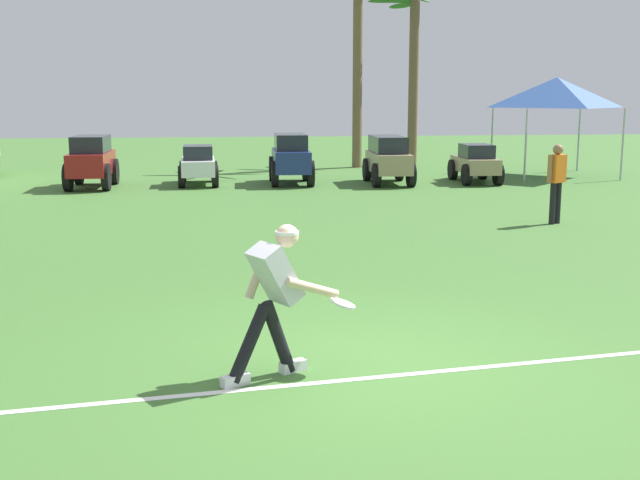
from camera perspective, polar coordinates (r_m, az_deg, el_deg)
ground_plane at (r=7.76m, az=3.91°, el=-8.76°), size 80.00×80.00×0.00m
field_line_paint at (r=7.42m, az=4.45°, el=-9.66°), size 24.01×3.42×0.01m
frisbee_thrower at (r=7.21m, az=-3.26°, el=-3.73°), size 1.11×0.58×1.39m
frisbee_in_flight at (r=7.44m, az=1.63°, el=-4.54°), size 0.26×0.27×0.10m
teammate_near_sideline at (r=16.35m, az=16.48°, el=4.37°), size 0.46×0.35×1.56m
parked_car_slot_a at (r=22.64m, az=-15.95°, el=5.47°), size 1.18×2.36×1.40m
parked_car_slot_b at (r=22.76m, az=-8.65°, el=5.33°), size 1.13×2.22×1.10m
parked_car_slot_c at (r=22.75m, az=-2.09°, el=5.89°), size 1.21×2.37×1.40m
parked_car_slot_d at (r=22.83m, az=4.87°, el=5.82°), size 1.19×2.42×1.34m
parked_car_slot_e at (r=23.47m, az=10.99°, el=5.41°), size 1.15×2.23×1.10m
palm_tree_left_of_centre at (r=27.77m, az=2.69°, el=13.27°), size 3.87×3.11×6.50m
palm_tree_right_of_centre at (r=29.09m, az=6.64°, el=12.55°), size 3.19×3.07×6.06m
event_tent at (r=25.85m, az=16.47°, el=10.03°), size 3.10×3.10×3.01m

